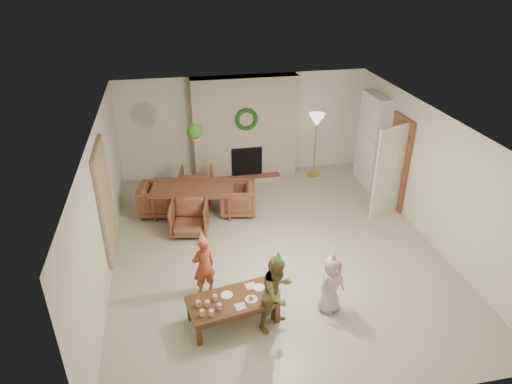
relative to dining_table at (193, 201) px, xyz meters
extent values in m
plane|color=#B7B29E|center=(1.42, -1.66, -0.30)|extent=(7.00, 7.00, 0.00)
plane|color=white|center=(1.42, -1.66, 2.20)|extent=(7.00, 7.00, 0.00)
plane|color=silver|center=(1.42, 1.84, 0.95)|extent=(7.00, 0.00, 7.00)
plane|color=silver|center=(1.42, -5.16, 0.95)|extent=(7.00, 0.00, 7.00)
plane|color=silver|center=(-1.58, -1.66, 0.95)|extent=(0.00, 7.00, 7.00)
plane|color=silver|center=(4.42, -1.66, 0.95)|extent=(0.00, 7.00, 7.00)
cube|color=#582B17|center=(1.42, 1.64, 0.95)|extent=(2.50, 0.40, 2.50)
cube|color=maroon|center=(1.42, 1.29, -0.24)|extent=(1.60, 0.30, 0.12)
cube|color=black|center=(1.42, 1.46, 0.15)|extent=(0.75, 0.12, 0.75)
torus|color=#18401B|center=(1.42, 1.41, 1.25)|extent=(0.54, 0.10, 0.54)
cylinder|color=gold|center=(3.12, 1.34, -0.29)|extent=(0.30, 0.30, 0.03)
cylinder|color=gold|center=(3.12, 1.34, 0.44)|extent=(0.03, 0.03, 1.44)
cone|color=beige|center=(3.12, 1.34, 1.14)|extent=(0.39, 0.39, 0.32)
cube|color=white|center=(4.26, 0.64, 0.80)|extent=(0.30, 1.00, 2.20)
cube|color=white|center=(4.24, 0.64, 0.15)|extent=(0.30, 0.92, 0.03)
cube|color=white|center=(4.24, 0.64, 0.55)|extent=(0.30, 0.92, 0.03)
cube|color=white|center=(4.24, 0.64, 0.95)|extent=(0.30, 0.92, 0.03)
cube|color=white|center=(4.24, 0.64, 1.35)|extent=(0.30, 0.92, 0.03)
cube|color=#AA3F1F|center=(4.22, 0.49, 0.29)|extent=(0.20, 0.40, 0.24)
cube|color=#22577E|center=(4.22, 0.69, 0.69)|extent=(0.20, 0.44, 0.24)
cube|color=#B28D26|center=(4.22, 0.54, 1.08)|extent=(0.20, 0.36, 0.22)
cube|color=brown|center=(4.38, -0.46, 0.72)|extent=(0.05, 0.86, 2.04)
cube|color=beige|center=(4.00, -0.84, 0.70)|extent=(0.77, 0.32, 2.00)
cube|color=tan|center=(-1.54, -1.46, 0.95)|extent=(0.06, 1.20, 2.00)
imported|color=brown|center=(0.00, 0.00, 0.00)|extent=(1.87, 1.24, 0.61)
imported|color=brown|center=(-0.13, -0.75, 0.03)|extent=(0.83, 0.85, 0.67)
imported|color=brown|center=(0.13, 0.75, 0.03)|extent=(0.83, 0.85, 0.67)
imported|color=brown|center=(-0.75, 0.13, 0.03)|extent=(0.85, 0.83, 0.67)
imported|color=brown|center=(0.94, -0.16, 0.03)|extent=(0.85, 0.83, 0.67)
cylinder|color=tan|center=(0.12, -0.16, 1.85)|extent=(0.01, 0.01, 0.70)
cylinder|color=#AA6E37|center=(0.12, -0.16, 1.50)|extent=(0.16, 0.16, 0.12)
sphere|color=#234D19|center=(0.12, -0.16, 1.62)|extent=(0.32, 0.32, 0.32)
cube|color=#4A2C18|center=(0.35, -3.39, 0.08)|extent=(1.44, 0.91, 0.06)
cube|color=#4A2C18|center=(0.35, -3.39, 0.01)|extent=(1.32, 0.79, 0.08)
cube|color=#4A2C18|center=(-0.20, -3.77, -0.13)|extent=(0.08, 0.08, 0.35)
cube|color=#4A2C18|center=(1.00, -3.54, -0.13)|extent=(0.08, 0.08, 0.35)
cube|color=#4A2C18|center=(-0.30, -3.23, -0.13)|extent=(0.08, 0.08, 0.35)
cube|color=#4A2C18|center=(0.90, -3.00, -0.13)|extent=(0.08, 0.08, 0.35)
cylinder|color=white|center=(-0.13, -3.63, 0.16)|extent=(0.08, 0.08, 0.09)
cylinder|color=white|center=(-0.17, -3.43, 0.16)|extent=(0.08, 0.08, 0.09)
cylinder|color=white|center=(0.00, -3.66, 0.16)|extent=(0.08, 0.08, 0.09)
cylinder|color=white|center=(-0.04, -3.46, 0.16)|extent=(0.08, 0.08, 0.09)
cylinder|color=white|center=(0.13, -3.55, 0.16)|extent=(0.08, 0.08, 0.09)
cylinder|color=white|center=(0.09, -3.35, 0.16)|extent=(0.08, 0.08, 0.09)
cylinder|color=white|center=(0.28, -3.27, 0.11)|extent=(0.22, 0.22, 0.01)
cylinder|color=white|center=(0.62, -3.44, 0.11)|extent=(0.22, 0.22, 0.01)
cylinder|color=white|center=(0.79, -3.20, 0.11)|extent=(0.22, 0.22, 0.01)
sphere|color=tan|center=(0.62, -3.44, 0.15)|extent=(0.08, 0.08, 0.07)
cube|color=#D69EA6|center=(0.43, -3.56, 0.11)|extent=(0.18, 0.18, 0.01)
cube|color=#D69EA6|center=(0.67, -3.14, 0.11)|extent=(0.18, 0.18, 0.01)
imported|color=#A73F23|center=(-0.01, -2.65, 0.22)|extent=(0.44, 0.36, 1.06)
cone|color=#F9BE53|center=(-0.01, -2.65, 0.80)|extent=(0.15, 0.15, 0.20)
imported|color=#9C562A|center=(0.98, -3.59, 0.30)|extent=(0.75, 0.72, 1.22)
cone|color=#54C573|center=(0.98, -3.59, 0.96)|extent=(0.18, 0.18, 0.20)
imported|color=beige|center=(1.88, -3.43, 0.19)|extent=(0.57, 0.50, 0.99)
cone|color=#B4B3BA|center=(1.88, -3.43, 0.72)|extent=(0.16, 0.16, 0.18)
camera|label=1|loc=(-0.33, -8.64, 4.73)|focal=32.04mm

